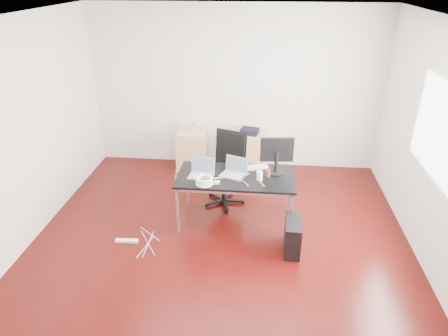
# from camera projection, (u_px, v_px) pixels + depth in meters

# --- Properties ---
(room_shell) EXTENTS (5.00, 5.00, 5.00)m
(room_shell) POSITION_uv_depth(u_px,v_px,m) (222.00, 147.00, 4.65)
(room_shell) COLOR #320705
(room_shell) RESTS_ON ground
(desk) EXTENTS (1.60, 0.80, 0.73)m
(desk) POSITION_uv_depth(u_px,v_px,m) (236.00, 179.00, 5.46)
(desk) COLOR black
(desk) RESTS_ON ground
(office_chair) EXTENTS (0.61, 0.63, 1.08)m
(office_chair) POSITION_uv_depth(u_px,v_px,m) (226.00, 165.00, 6.01)
(office_chair) COLOR black
(office_chair) RESTS_ON ground
(filing_cabinet_left) EXTENTS (0.50, 0.50, 0.70)m
(filing_cabinet_left) POSITION_uv_depth(u_px,v_px,m) (192.00, 149.00, 7.17)
(filing_cabinet_left) COLOR tan
(filing_cabinet_left) RESTS_ON ground
(filing_cabinet_right) EXTENTS (0.50, 0.50, 0.70)m
(filing_cabinet_right) POSITION_uv_depth(u_px,v_px,m) (250.00, 152.00, 7.08)
(filing_cabinet_right) COLOR tan
(filing_cabinet_right) RESTS_ON ground
(pc_tower) EXTENTS (0.22, 0.46, 0.44)m
(pc_tower) POSITION_uv_depth(u_px,v_px,m) (293.00, 236.00, 5.06)
(pc_tower) COLOR black
(pc_tower) RESTS_ON ground
(wastebasket) EXTENTS (0.25, 0.25, 0.28)m
(wastebasket) POSITION_uv_depth(u_px,v_px,m) (233.00, 162.00, 7.17)
(wastebasket) COLOR black
(wastebasket) RESTS_ON ground
(power_strip) EXTENTS (0.30, 0.08, 0.04)m
(power_strip) POSITION_uv_depth(u_px,v_px,m) (127.00, 241.00, 5.31)
(power_strip) COLOR white
(power_strip) RESTS_ON ground
(laptop_left) EXTENTS (0.36, 0.29, 0.23)m
(laptop_left) POSITION_uv_depth(u_px,v_px,m) (202.00, 172.00, 5.42)
(laptop_left) COLOR silver
(laptop_left) RESTS_ON desk
(laptop_right) EXTENTS (0.40, 0.36, 0.23)m
(laptop_right) POSITION_uv_depth(u_px,v_px,m) (234.00, 171.00, 5.44)
(laptop_right) COLOR silver
(laptop_right) RESTS_ON desk
(monitor) EXTENTS (0.45, 0.26, 0.51)m
(monitor) POSITION_uv_depth(u_px,v_px,m) (277.00, 153.00, 5.41)
(monitor) COLOR black
(monitor) RESTS_ON desk
(keyboard) EXTENTS (0.46, 0.25, 0.02)m
(keyboard) POSITION_uv_depth(u_px,v_px,m) (253.00, 168.00, 5.64)
(keyboard) COLOR white
(keyboard) RESTS_ON desk
(cup_white) EXTENTS (0.10, 0.10, 0.12)m
(cup_white) POSITION_uv_depth(u_px,v_px,m) (260.00, 176.00, 5.31)
(cup_white) COLOR white
(cup_white) RESTS_ON desk
(cup_brown) EXTENTS (0.10, 0.10, 0.10)m
(cup_brown) POSITION_uv_depth(u_px,v_px,m) (268.00, 173.00, 5.41)
(cup_brown) COLOR #52261C
(cup_brown) RESTS_ON desk
(cable_coil) EXTENTS (0.24, 0.24, 0.11)m
(cable_coil) POSITION_uv_depth(u_px,v_px,m) (204.00, 181.00, 5.19)
(cable_coil) COLOR white
(cable_coil) RESTS_ON desk
(power_adapter) EXTENTS (0.07, 0.07, 0.03)m
(power_adapter) POSITION_uv_depth(u_px,v_px,m) (217.00, 183.00, 5.24)
(power_adapter) COLOR white
(power_adapter) RESTS_ON desk
(speaker) EXTENTS (0.10, 0.09, 0.18)m
(speaker) POSITION_uv_depth(u_px,v_px,m) (194.00, 127.00, 6.97)
(speaker) COLOR #9E9E9E
(speaker) RESTS_ON filing_cabinet_left
(navy_garment) EXTENTS (0.35, 0.30, 0.09)m
(navy_garment) POSITION_uv_depth(u_px,v_px,m) (250.00, 131.00, 6.89)
(navy_garment) COLOR black
(navy_garment) RESTS_ON filing_cabinet_right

